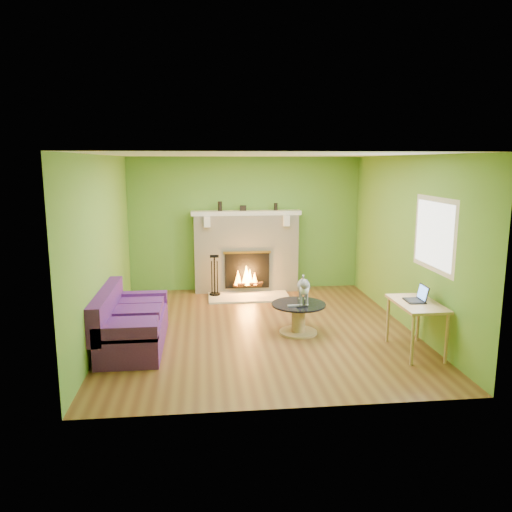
{
  "coord_description": "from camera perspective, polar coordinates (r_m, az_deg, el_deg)",
  "views": [
    {
      "loc": [
        -0.84,
        -7.19,
        2.51
      ],
      "look_at": [
        -0.02,
        0.4,
        1.06
      ],
      "focal_mm": 35.0,
      "sensor_mm": 36.0,
      "label": 1
    }
  ],
  "objects": [
    {
      "name": "wall_front",
      "position": [
        4.92,
        3.82,
        -3.47
      ],
      "size": [
        5.0,
        0.0,
        5.0
      ],
      "primitive_type": "plane",
      "rotation": [
        -1.57,
        0.0,
        0.0
      ],
      "color": "#5F9631",
      "rests_on": "floor"
    },
    {
      "name": "wall_right",
      "position": [
        7.92,
        16.86,
        1.53
      ],
      "size": [
        0.0,
        5.0,
        5.0
      ],
      "primitive_type": "plane",
      "rotation": [
        1.57,
        0.0,
        -1.57
      ],
      "color": "#5F9631",
      "rests_on": "floor"
    },
    {
      "name": "window_pane",
      "position": [
        7.07,
        19.65,
        2.35
      ],
      "size": [
        0.0,
        1.06,
        1.06
      ],
      "primitive_type": "plane",
      "rotation": [
        1.57,
        0.0,
        -1.57
      ],
      "color": "white",
      "rests_on": "wall_right"
    },
    {
      "name": "laptop",
      "position": [
        6.91,
        17.68,
        -4.09
      ],
      "size": [
        0.26,
        0.3,
        0.22
      ],
      "primitive_type": null,
      "rotation": [
        0.0,
        0.0,
        -0.02
      ],
      "color": "black",
      "rests_on": "desk"
    },
    {
      "name": "remote_silver",
      "position": [
        7.25,
        4.29,
        -5.67
      ],
      "size": [
        0.17,
        0.06,
        0.02
      ],
      "primitive_type": "cube",
      "rotation": [
        0.0,
        0.0,
        0.07
      ],
      "color": "gray",
      "rests_on": "coffee_table"
    },
    {
      "name": "sofa",
      "position": [
        7.14,
        -14.23,
        -7.55
      ],
      "size": [
        0.85,
        1.76,
        0.79
      ],
      "color": "#481758",
      "rests_on": "floor"
    },
    {
      "name": "floor",
      "position": [
        7.66,
        0.44,
        -8.34
      ],
      "size": [
        5.0,
        5.0,
        0.0
      ],
      "primitive_type": "plane",
      "color": "brown",
      "rests_on": "ground"
    },
    {
      "name": "cat",
      "position": [
        7.39,
        5.45,
        -3.77
      ],
      "size": [
        0.34,
        0.69,
        0.41
      ],
      "primitive_type": null,
      "rotation": [
        0.0,
        0.0,
        -0.15
      ],
      "color": "slate",
      "rests_on": "coffee_table"
    },
    {
      "name": "hearth",
      "position": [
        9.37,
        -0.83,
        -4.67
      ],
      "size": [
        1.5,
        0.75,
        0.03
      ],
      "primitive_type": "cube",
      "color": "beige",
      "rests_on": "floor"
    },
    {
      "name": "desk",
      "position": [
        6.93,
        17.91,
        -5.73
      ],
      "size": [
        0.54,
        0.93,
        0.69
      ],
      "color": "tan",
      "rests_on": "floor"
    },
    {
      "name": "wall_back",
      "position": [
        9.8,
        -1.23,
        3.68
      ],
      "size": [
        5.0,
        0.0,
        5.0
      ],
      "primitive_type": "plane",
      "rotation": [
        1.57,
        0.0,
        0.0
      ],
      "color": "#5F9631",
      "rests_on": "floor"
    },
    {
      "name": "ceiling",
      "position": [
        7.24,
        0.47,
        11.49
      ],
      "size": [
        5.0,
        5.0,
        0.0
      ],
      "primitive_type": "plane",
      "rotation": [
        3.14,
        0.0,
        0.0
      ],
      "color": "white",
      "rests_on": "wall_back"
    },
    {
      "name": "mantel_box",
      "position": [
        9.59,
        -1.49,
        5.5
      ],
      "size": [
        0.12,
        0.08,
        0.1
      ],
      "primitive_type": "cube",
      "color": "black",
      "rests_on": "mantel"
    },
    {
      "name": "coffee_table",
      "position": [
        7.44,
        4.87,
        -6.86
      ],
      "size": [
        0.8,
        0.8,
        0.45
      ],
      "color": "tan",
      "rests_on": "floor"
    },
    {
      "name": "mantel_vase_left",
      "position": [
        9.56,
        -4.14,
        5.7
      ],
      "size": [
        0.08,
        0.08,
        0.18
      ],
      "primitive_type": "cylinder",
      "color": "black",
      "rests_on": "mantel"
    },
    {
      "name": "fire_tools",
      "position": [
        9.38,
        -4.76,
        -2.16
      ],
      "size": [
        0.21,
        0.21,
        0.77
      ],
      "primitive_type": null,
      "color": "black",
      "rests_on": "hearth"
    },
    {
      "name": "mantel",
      "position": [
        9.57,
        -1.13,
        4.95
      ],
      "size": [
        2.1,
        0.28,
        0.08
      ],
      "primitive_type": "cube",
      "color": "silver",
      "rests_on": "fireplace"
    },
    {
      "name": "window_frame",
      "position": [
        7.07,
        19.71,
        2.35
      ],
      "size": [
        0.0,
        1.2,
        1.2
      ],
      "primitive_type": "plane",
      "rotation": [
        1.57,
        0.0,
        -1.57
      ],
      "color": "silver",
      "rests_on": "wall_right"
    },
    {
      "name": "remote_black",
      "position": [
        7.22,
        5.32,
        -5.77
      ],
      "size": [
        0.17,
        0.08,
        0.02
      ],
      "primitive_type": "cube",
      "rotation": [
        0.0,
        0.0,
        0.24
      ],
      "color": "black",
      "rests_on": "coffee_table"
    },
    {
      "name": "fireplace",
      "position": [
        9.7,
        -1.12,
        0.45
      ],
      "size": [
        2.1,
        0.46,
        1.58
      ],
      "color": "beige",
      "rests_on": "floor"
    },
    {
      "name": "mantel_vase_right",
      "position": [
        9.66,
        2.27,
        5.66
      ],
      "size": [
        0.07,
        0.07,
        0.14
      ],
      "primitive_type": "cylinder",
      "color": "black",
      "rests_on": "mantel"
    },
    {
      "name": "wall_left",
      "position": [
        7.43,
        -17.05,
        0.93
      ],
      "size": [
        0.0,
        5.0,
        5.0
      ],
      "primitive_type": "plane",
      "rotation": [
        1.57,
        0.0,
        1.57
      ],
      "color": "#5F9631",
      "rests_on": "floor"
    }
  ]
}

